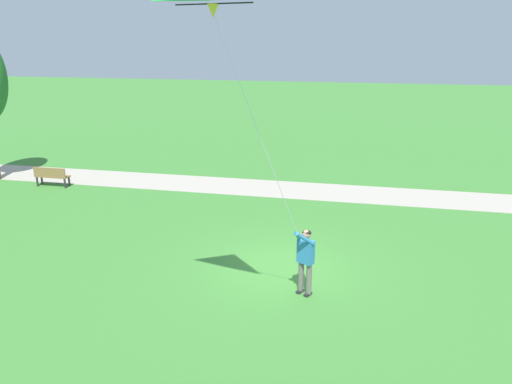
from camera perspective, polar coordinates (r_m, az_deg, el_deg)
ground_plane at (r=13.95m, az=3.02°, el=-8.85°), size 120.00×120.00×0.00m
walkway_path at (r=21.03m, az=0.83°, el=0.47°), size 2.42×32.00×0.02m
person_kite_flyer at (r=12.23m, az=5.75°, el=-7.44°), size 0.62×0.52×1.83m
park_bench_near_walkway at (r=22.89m, az=-22.75°, el=1.81°), size 0.44×1.50×0.88m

